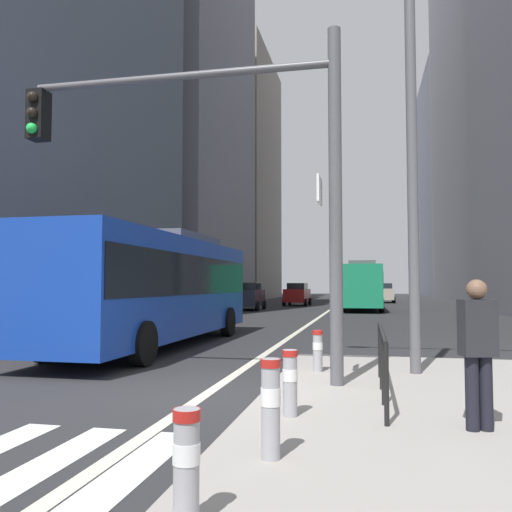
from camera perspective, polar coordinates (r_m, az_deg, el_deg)
name	(u,v)px	position (r m, az deg, el deg)	size (l,w,h in m)	color
ground_plane	(318,318)	(28.66, 6.78, -6.71)	(160.00, 160.00, 0.00)	#28282B
lane_centre_line	(331,309)	(38.62, 8.13, -5.77)	(0.20, 80.00, 0.01)	beige
office_tower_left_mid	(164,124)	(51.67, -10.01, 13.92)	(13.42, 19.65, 33.83)	gray
office_tower_left_far	(226,178)	(72.02, -3.30, 8.44)	(12.36, 18.07, 32.51)	gray
office_tower_right_mid	(496,110)	(66.49, 24.68, 14.19)	(11.07, 25.90, 42.57)	gray
office_tower_right_far	(454,187)	(94.13, 20.72, 6.99)	(10.13, 25.17, 36.04)	slate
city_bus_blue_oncoming	(157,283)	(15.56, -10.76, -2.93)	(2.78, 10.87, 3.40)	#14389E
sedan_white_oncoming	(17,313)	(16.57, -24.50, -5.64)	(2.17, 4.36, 1.94)	silver
city_bus_red_receding	(362,284)	(38.70, 11.43, -3.02)	(2.84, 11.62, 3.40)	#198456
car_oncoming_mid	(248,296)	(37.38, -0.85, -4.38)	(2.15, 4.39, 1.94)	#232838
car_receding_near	(384,293)	(54.25, 13.76, -3.90)	(2.06, 4.50, 1.94)	#B2A899
car_receding_far	(369,293)	(50.33, 12.16, -3.99)	(2.11, 4.54, 1.94)	gold
car_oncoming_far	(297,294)	(45.49, 4.51, -4.15)	(2.13, 4.14, 1.94)	maroon
traffic_signal_gantry	(223,153)	(9.39, -3.61, 11.08)	(5.89, 0.65, 6.00)	#515156
street_lamp_post	(411,102)	(10.84, 16.51, 15.76)	(5.50, 0.32, 8.00)	#56565B
bollard_front	(186,460)	(3.89, -7.57, -21.13)	(0.20, 0.20, 0.79)	#99999E
bollard_left	(271,403)	(5.17, 1.61, -15.70)	(0.20, 0.20, 0.94)	#99999E
bollard_right	(290,379)	(6.77, 3.72, -13.20)	(0.20, 0.20, 0.82)	#99999E
bollard_back	(318,348)	(10.17, 6.72, -9.94)	(0.20, 0.20, 0.78)	#99999E
pedestrian_railing	(382,349)	(8.08, 13.55, -9.79)	(0.06, 3.35, 0.98)	black
pedestrian_walking	(478,346)	(6.55, 22.97, -8.99)	(0.43, 0.33, 1.71)	black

